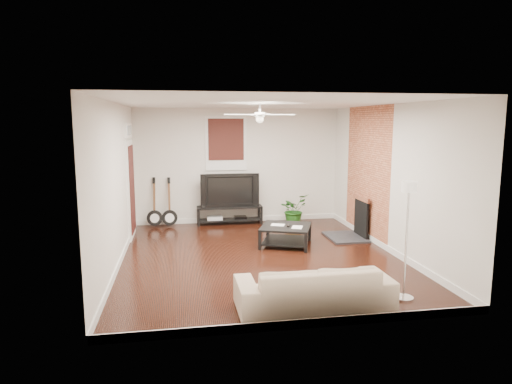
% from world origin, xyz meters
% --- Properties ---
extents(room, '(5.01, 6.01, 2.81)m').
position_xyz_m(room, '(0.00, 0.00, 1.40)').
color(room, black).
rests_on(room, ground).
extents(brick_accent, '(0.02, 2.20, 2.80)m').
position_xyz_m(brick_accent, '(2.49, 1.00, 1.40)').
color(brick_accent, '#AF5838').
rests_on(brick_accent, floor).
extents(fireplace, '(0.80, 1.10, 0.92)m').
position_xyz_m(fireplace, '(2.20, 1.00, 0.46)').
color(fireplace, black).
rests_on(fireplace, floor).
extents(window_back, '(1.00, 0.06, 1.30)m').
position_xyz_m(window_back, '(-0.30, 2.97, 1.95)').
color(window_back, '#37160F').
rests_on(window_back, wall_back).
extents(door_left, '(0.08, 1.00, 2.50)m').
position_xyz_m(door_left, '(-2.46, 1.90, 1.25)').
color(door_left, white).
rests_on(door_left, wall_left).
extents(tv_stand, '(1.57, 0.42, 0.44)m').
position_xyz_m(tv_stand, '(-0.25, 2.78, 0.22)').
color(tv_stand, black).
rests_on(tv_stand, floor).
extents(tv, '(1.41, 0.18, 0.81)m').
position_xyz_m(tv, '(-0.25, 2.80, 0.84)').
color(tv, black).
rests_on(tv, tv_stand).
extents(coffee_table, '(1.23, 1.23, 0.40)m').
position_xyz_m(coffee_table, '(0.66, 0.67, 0.20)').
color(coffee_table, black).
rests_on(coffee_table, floor).
extents(sofa, '(2.07, 0.82, 0.60)m').
position_xyz_m(sofa, '(0.30, -2.43, 0.30)').
color(sofa, tan).
rests_on(sofa, floor).
extents(floor_lamp, '(0.28, 0.28, 1.68)m').
position_xyz_m(floor_lamp, '(1.65, -2.33, 0.84)').
color(floor_lamp, silver).
rests_on(floor_lamp, floor).
extents(potted_plant, '(0.88, 0.87, 0.74)m').
position_xyz_m(potted_plant, '(1.28, 2.46, 0.37)').
color(potted_plant, '#1C5217').
rests_on(potted_plant, floor).
extents(guitar_left, '(0.39, 0.29, 1.19)m').
position_xyz_m(guitar_left, '(-2.04, 2.75, 0.60)').
color(guitar_left, black).
rests_on(guitar_left, floor).
extents(guitar_right, '(0.37, 0.27, 1.19)m').
position_xyz_m(guitar_right, '(-1.69, 2.72, 0.60)').
color(guitar_right, black).
rests_on(guitar_right, floor).
extents(ceiling_fan, '(1.24, 1.24, 0.32)m').
position_xyz_m(ceiling_fan, '(0.00, 0.00, 2.60)').
color(ceiling_fan, white).
rests_on(ceiling_fan, ceiling).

